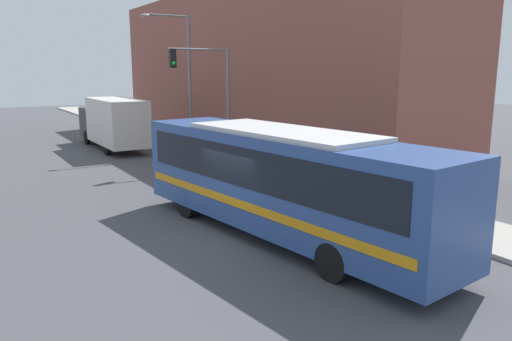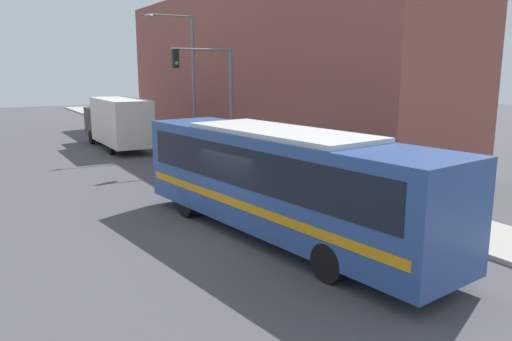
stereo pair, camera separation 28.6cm
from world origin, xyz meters
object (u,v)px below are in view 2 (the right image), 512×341
parking_meter (236,146)px  pedestrian_near_corner (329,165)px  city_bus (279,176)px  delivery_truck (117,121)px  fire_hydrant (308,177)px  traffic_light_pole (212,84)px  street_lamp (187,70)px

parking_meter → pedestrian_near_corner: (0.54, -6.87, 0.07)m
city_bus → delivery_truck: bearing=81.6°
fire_hydrant → pedestrian_near_corner: (0.54, -0.70, 0.54)m
city_bus → pedestrian_near_corner: 6.21m
fire_hydrant → traffic_light_pole: (-0.91, 6.98, 3.58)m
city_bus → pedestrian_near_corner: size_ratio=6.41×
traffic_light_pole → pedestrian_near_corner: bearing=-79.3°
delivery_truck → city_bus: bearing=-91.7°
traffic_light_pole → street_lamp: bearing=81.2°
traffic_light_pole → parking_meter: traffic_light_pole is taller
traffic_light_pole → parking_meter: 3.35m
fire_hydrant → street_lamp: bearing=90.6°
delivery_truck → street_lamp: street_lamp is taller
fire_hydrant → street_lamp: (-0.14, 11.99, 4.28)m
city_bus → delivery_truck: 19.12m
fire_hydrant → street_lamp: size_ratio=0.10×
traffic_light_pole → parking_meter: size_ratio=4.71×
traffic_light_pole → street_lamp: street_lamp is taller
traffic_light_pole → fire_hydrant: bearing=-82.5°
fire_hydrant → city_bus: bearing=-134.2°
city_bus → traffic_light_pole: traffic_light_pole is taller
delivery_truck → traffic_light_pole: traffic_light_pole is taller
delivery_truck → fire_hydrant: delivery_truck is taller
street_lamp → parking_meter: bearing=-88.7°
parking_meter → delivery_truck: bearing=114.0°
street_lamp → pedestrian_near_corner: (0.68, -12.69, -3.74)m
city_bus → pedestrian_near_corner: city_bus is taller
city_bus → fire_hydrant: 6.37m
fire_hydrant → pedestrian_near_corner: bearing=-52.4°
fire_hydrant → parking_meter: parking_meter is taller
delivery_truck → parking_meter: bearing=-66.0°
delivery_truck → traffic_light_pole: (2.86, -7.66, 2.40)m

